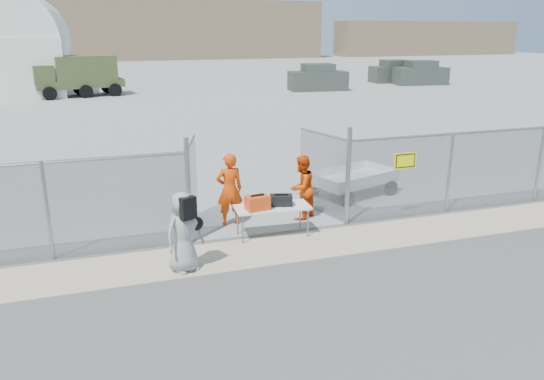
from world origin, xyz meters
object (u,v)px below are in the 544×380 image
object	(u,v)px
visitor	(184,232)
security_worker_right	(301,188)
security_worker_left	(230,190)
utility_trailer	(353,182)
folding_table	(272,221)

from	to	relation	value
visitor	security_worker_right	bearing A→B (deg)	8.70
visitor	security_worker_left	bearing A→B (deg)	32.88
security_worker_left	security_worker_right	world-z (taller)	security_worker_left
visitor	utility_trailer	size ratio (longest dim) A/B	0.51
security_worker_right	folding_table	bearing A→B (deg)	6.82
folding_table	utility_trailer	size ratio (longest dim) A/B	0.54
folding_table	security_worker_left	size ratio (longest dim) A/B	0.96
security_worker_left	utility_trailer	distance (m)	4.32
security_worker_left	utility_trailer	world-z (taller)	security_worker_left
security_worker_left	utility_trailer	xyz separation A→B (m)	(4.09, 1.30, -0.53)
security_worker_left	security_worker_right	xyz separation A→B (m)	(1.88, -0.15, -0.08)
folding_table	security_worker_right	distance (m)	1.53
folding_table	visitor	world-z (taller)	visitor
security_worker_left	folding_table	bearing A→B (deg)	124.33
utility_trailer	security_worker_left	bearing A→B (deg)	179.03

